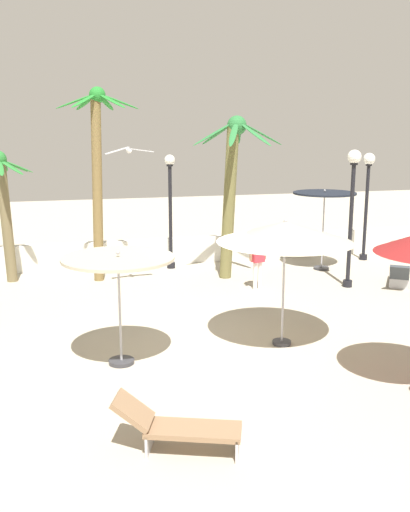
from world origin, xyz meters
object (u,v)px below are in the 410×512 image
(patio_umbrella_4, at_px, (324,200))
(palm_tree_0, at_px, (97,165))
(patio_umbrella_2, at_px, (118,266))
(seagull_0, at_px, (129,151))
(patio_umbrella_0, at_px, (285,232))
(palm_tree_2, at_px, (232,179))
(lamp_post_1, at_px, (352,199))
(lounge_chair_1, at_px, (400,273))
(lamp_post_2, at_px, (367,190))
(lounge_chair_0, at_px, (177,426))
(lamp_post_3, at_px, (170,202))
(palm_tree_3, at_px, (3,200))
(guest_1, at_px, (258,256))

(patio_umbrella_4, bearing_deg, palm_tree_0, 176.40)
(patio_umbrella_2, xyz_separation_m, seagull_0, (0.89, 4.85, 2.05))
(patio_umbrella_0, distance_m, seagull_0, 5.61)
(palm_tree_2, height_order, lamp_post_1, palm_tree_2)
(lounge_chair_1, relative_size, seagull_0, 1.38)
(palm_tree_0, bearing_deg, patio_umbrella_4, -3.60)
(patio_umbrella_4, bearing_deg, lounge_chair_1, -62.10)
(lamp_post_1, bearing_deg, patio_umbrella_2, -150.59)
(patio_umbrella_0, relative_size, seagull_0, 2.16)
(palm_tree_0, height_order, lamp_post_1, palm_tree_0)
(lamp_post_2, xyz_separation_m, lounge_chair_0, (-9.20, -10.73, -2.16))
(patio_umbrella_4, relative_size, seagull_0, 2.00)
(patio_umbrella_2, relative_size, palm_tree_2, 0.46)
(patio_umbrella_2, bearing_deg, seagull_0, 79.58)
(palm_tree_0, height_order, seagull_0, palm_tree_0)
(patio_umbrella_2, distance_m, palm_tree_0, 6.97)
(lamp_post_3, bearing_deg, lamp_post_1, -38.32)
(palm_tree_3, xyz_separation_m, lamp_post_1, (9.91, -3.24, 0.09))
(patio_umbrella_2, relative_size, lounge_chair_0, 1.20)
(lamp_post_1, height_order, guest_1, lamp_post_1)
(palm_tree_0, xyz_separation_m, palm_tree_3, (-2.81, 0.56, -1.03))
(patio_umbrella_4, distance_m, lounge_chair_0, 12.22)
(palm_tree_2, relative_size, lamp_post_2, 1.32)
(patio_umbrella_0, distance_m, lamp_post_1, 5.41)
(patio_umbrella_2, height_order, lounge_chair_1, patio_umbrella_2)
(palm_tree_0, relative_size, lamp_post_1, 1.44)
(patio_umbrella_4, xyz_separation_m, palm_tree_0, (-7.33, 0.46, 1.23))
(patio_umbrella_0, distance_m, palm_tree_3, 9.48)
(lamp_post_2, xyz_separation_m, lounge_chair_1, (-0.78, -3.50, -2.17))
(patio_umbrella_0, height_order, guest_1, patio_umbrella_0)
(patio_umbrella_0, bearing_deg, seagull_0, 119.55)
(patio_umbrella_0, relative_size, lounge_chair_1, 1.57)
(patio_umbrella_4, relative_size, lounge_chair_0, 1.39)
(patio_umbrella_2, height_order, lamp_post_2, lamp_post_2)
(patio_umbrella_0, relative_size, lamp_post_1, 0.72)
(lamp_post_1, height_order, lounge_chair_1, lamp_post_1)
(lamp_post_2, relative_size, lounge_chair_1, 2.06)
(patio_umbrella_2, distance_m, lounge_chair_0, 3.84)
(palm_tree_2, bearing_deg, seagull_0, -159.44)
(patio_umbrella_4, bearing_deg, lamp_post_1, -95.80)
(lamp_post_3, bearing_deg, lamp_post_2, -4.18)
(palm_tree_2, bearing_deg, lamp_post_2, 12.33)
(guest_1, bearing_deg, lamp_post_2, 28.26)
(palm_tree_0, height_order, guest_1, palm_tree_0)
(guest_1, bearing_deg, lamp_post_1, -9.59)
(palm_tree_3, relative_size, lounge_chair_1, 2.16)
(guest_1, bearing_deg, palm_tree_2, 102.93)
(patio_umbrella_0, height_order, seagull_0, seagull_0)
(lamp_post_3, height_order, guest_1, lamp_post_3)
(patio_umbrella_2, relative_size, seagull_0, 1.73)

